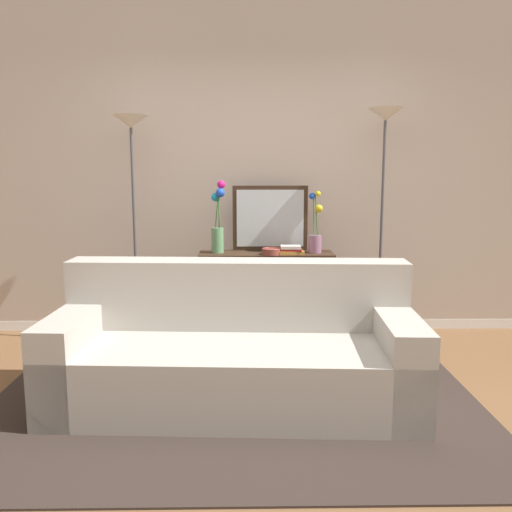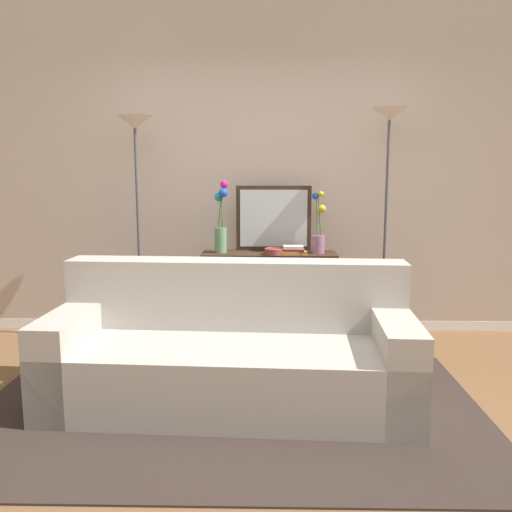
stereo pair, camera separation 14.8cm
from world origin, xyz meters
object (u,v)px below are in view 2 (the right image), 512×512
book_stack (293,250)px  couch (232,354)px  floor_lamp_right (388,161)px  vase_tall_flowers (221,222)px  fruit_bowl (274,251)px  console_table (269,281)px  vase_short_flowers (318,234)px  floor_lamp_left (136,166)px  book_row_under_console (233,334)px  wall_mirror (274,218)px

book_stack → couch: bearing=-110.9°
floor_lamp_right → vase_tall_flowers: (-1.38, 0.03, -0.51)m
fruit_bowl → console_table: bearing=111.3°
vase_tall_flowers → couch: bearing=-82.4°
vase_tall_flowers → vase_short_flowers: size_ratio=1.16×
floor_lamp_left → vase_tall_flowers: bearing=2.8°
book_row_under_console → floor_lamp_left: bearing=-178.0°
floor_lamp_left → floor_lamp_right: 2.07m
couch → book_row_under_console: bearing=93.1°
vase_short_flowers → book_row_under_console: bearing=178.7°
floor_lamp_right → fruit_bowl: 1.19m
book_stack → vase_short_flowers: bearing=15.9°
wall_mirror → fruit_bowl: 0.35m
vase_tall_flowers → book_stack: vase_tall_flowers is taller
console_table → couch: bearing=-101.0°
couch → console_table: size_ratio=2.03×
fruit_bowl → book_row_under_console: fruit_bowl is taller
couch → floor_lamp_left: bearing=125.5°
wall_mirror → book_row_under_console: (-0.35, -0.14, -1.00)m
fruit_bowl → book_stack: size_ratio=0.72×
floor_lamp_right → fruit_bowl: (-0.93, -0.07, -0.74)m
couch → book_stack: bearing=69.1°
floor_lamp_left → wall_mirror: bearing=8.3°
fruit_bowl → book_stack: bearing=8.5°
floor_lamp_right → vase_tall_flowers: bearing=178.6°
floor_lamp_right → wall_mirror: floor_lamp_right is taller
couch → floor_lamp_left: floor_lamp_left is taller
book_stack → book_row_under_console: (-0.51, 0.08, -0.76)m
book_row_under_console → book_stack: bearing=-8.5°
wall_mirror → fruit_bowl: wall_mirror is taller
console_table → book_stack: bearing=-20.7°
fruit_bowl → vase_tall_flowers: bearing=166.5°
book_stack → book_row_under_console: book_stack is taller
couch → wall_mirror: wall_mirror is taller
fruit_bowl → couch: bearing=-103.8°
vase_tall_flowers → vase_short_flowers: (0.82, -0.02, -0.09)m
book_row_under_console → vase_tall_flowers: bearing=176.5°
console_table → vase_tall_flowers: bearing=179.2°
wall_mirror → book_stack: bearing=-52.6°
book_stack → book_row_under_console: size_ratio=0.66×
floor_lamp_right → book_row_under_console: 1.97m
console_table → wall_mirror: 0.55m
wall_mirror → floor_lamp_left: bearing=-171.7°
console_table → fruit_bowl: fruit_bowl is taller
floor_lamp_left → vase_short_flowers: size_ratio=3.65×
floor_lamp_left → book_row_under_console: size_ratio=5.79×
book_row_under_console → vase_short_flowers: bearing=-1.3°
vase_short_flowers → book_row_under_console: vase_short_flowers is taller
fruit_bowl → book_stack: 0.17m
floor_lamp_right → book_row_under_console: floor_lamp_right is taller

